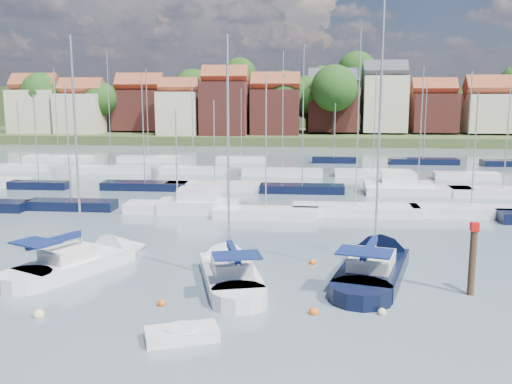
# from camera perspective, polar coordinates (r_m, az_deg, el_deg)

# --- Properties ---
(ground) EXTENTS (260.00, 260.00, 0.00)m
(ground) POSITION_cam_1_polar(r_m,az_deg,el_deg) (68.97, 1.83, 1.23)
(ground) COLOR #4B5967
(ground) RESTS_ON ground
(sailboat_left) EXTENTS (7.39, 11.00, 14.78)m
(sailboat_left) POSITION_cam_1_polar(r_m,az_deg,el_deg) (36.30, -16.06, -6.56)
(sailboat_left) COLOR silver
(sailboat_left) RESTS_ON ground
(sailboat_centre) EXTENTS (5.55, 11.07, 14.59)m
(sailboat_centre) POSITION_cam_1_polar(r_m,az_deg,el_deg) (32.98, -2.85, -7.84)
(sailboat_centre) COLOR silver
(sailboat_centre) RESTS_ON ground
(sailboat_navy) EXTENTS (6.31, 12.69, 16.97)m
(sailboat_navy) POSITION_cam_1_polar(r_m,az_deg,el_deg) (34.83, 12.01, -7.09)
(sailboat_navy) COLOR black
(sailboat_navy) RESTS_ON ground
(tender) EXTENTS (3.40, 2.46, 0.67)m
(tender) POSITION_cam_1_polar(r_m,az_deg,el_deg) (25.22, -7.43, -13.91)
(tender) COLOR silver
(tender) RESTS_ON ground
(timber_piling) EXTENTS (0.40, 0.40, 6.11)m
(timber_piling) POSITION_cam_1_polar(r_m,az_deg,el_deg) (31.95, 20.72, -8.10)
(timber_piling) COLOR #4C331E
(timber_piling) RESTS_ON ground
(buoy_b) EXTENTS (0.54, 0.54, 0.54)m
(buoy_b) POSITION_cam_1_polar(r_m,az_deg,el_deg) (29.27, -20.87, -11.60)
(buoy_b) COLOR beige
(buoy_b) RESTS_ON ground
(buoy_c) EXTENTS (0.46, 0.46, 0.46)m
(buoy_c) POSITION_cam_1_polar(r_m,az_deg,el_deg) (29.18, -9.39, -11.12)
(buoy_c) COLOR #D85914
(buoy_c) RESTS_ON ground
(buoy_d) EXTENTS (0.50, 0.50, 0.50)m
(buoy_d) POSITION_cam_1_polar(r_m,az_deg,el_deg) (27.89, 5.80, -12.05)
(buoy_d) COLOR #D85914
(buoy_d) RESTS_ON ground
(buoy_e) EXTENTS (0.42, 0.42, 0.42)m
(buoy_e) POSITION_cam_1_polar(r_m,az_deg,el_deg) (35.51, 5.69, -7.18)
(buoy_e) COLOR #D85914
(buoy_e) RESTS_ON ground
(buoy_f) EXTENTS (0.42, 0.42, 0.42)m
(buoy_f) POSITION_cam_1_polar(r_m,az_deg,el_deg) (28.35, 12.48, -11.86)
(buoy_f) COLOR beige
(buoy_f) RESTS_ON ground
(marina_field) EXTENTS (79.62, 41.41, 15.93)m
(marina_field) POSITION_cam_1_polar(r_m,az_deg,el_deg) (64.02, 3.27, 0.94)
(marina_field) COLOR silver
(marina_field) RESTS_ON ground
(far_shore_town) EXTENTS (212.46, 90.00, 22.27)m
(far_shore_town) POSITION_cam_1_polar(r_m,az_deg,el_deg) (160.83, 4.73, 7.82)
(far_shore_town) COLOR #3D4B25
(far_shore_town) RESTS_ON ground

